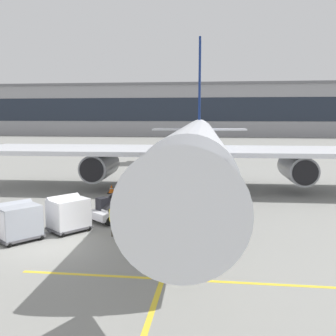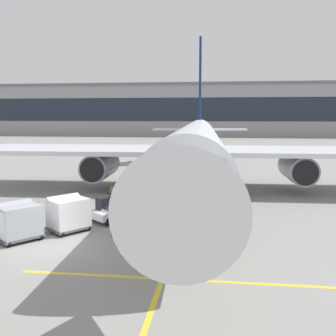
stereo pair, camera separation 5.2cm
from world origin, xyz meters
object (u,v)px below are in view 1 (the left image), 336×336
object	(u,v)px
parked_airplane	(197,145)
baggage_cart_lead	(68,213)
safety_cone_wingtip	(121,193)
ground_crew_by_carts	(113,217)
safety_cone_engine_keepout	(111,189)
baggage_cart_second	(18,221)
belt_loader	(122,204)
ground_crew_by_loader	(121,203)

from	to	relation	value
parked_airplane	baggage_cart_lead	world-z (taller)	parked_airplane
safety_cone_wingtip	ground_crew_by_carts	bearing A→B (deg)	-78.14
safety_cone_engine_keepout	safety_cone_wingtip	bearing A→B (deg)	-50.89
baggage_cart_second	safety_cone_engine_keepout	xyz separation A→B (m)	(1.46, 12.01, -0.66)
belt_loader	safety_cone_engine_keepout	size ratio (longest dim) A/B	6.67
ground_crew_by_carts	ground_crew_by_loader	bearing A→B (deg)	97.09
parked_airplane	baggage_cart_lead	xyz separation A→B (m)	(-6.22, -13.02, -2.73)
baggage_cart_lead	ground_crew_by_carts	bearing A→B (deg)	-11.13
baggage_cart_lead	safety_cone_engine_keepout	xyz separation A→B (m)	(-0.43, 10.23, -0.66)
ground_crew_by_loader	ground_crew_by_carts	size ratio (longest dim) A/B	1.00
baggage_cart_lead	ground_crew_by_loader	xyz separation A→B (m)	(2.23, 2.68, -0.00)
parked_airplane	belt_loader	bearing A→B (deg)	-111.11
ground_crew_by_carts	belt_loader	bearing A→B (deg)	96.17
ground_crew_by_loader	safety_cone_wingtip	distance (m)	6.47
ground_crew_by_loader	safety_cone_engine_keepout	size ratio (longest dim) A/B	2.48
baggage_cart_lead	belt_loader	bearing A→B (deg)	50.77
ground_crew_by_loader	safety_cone_wingtip	size ratio (longest dim) A/B	2.58
safety_cone_engine_keepout	ground_crew_by_loader	bearing A→B (deg)	-70.63
belt_loader	baggage_cart_lead	bearing A→B (deg)	-129.23
ground_crew_by_loader	safety_cone_engine_keepout	xyz separation A→B (m)	(-2.66, 7.55, -0.66)
parked_airplane	safety_cone_engine_keepout	bearing A→B (deg)	-157.25
belt_loader	safety_cone_wingtip	xyz separation A→B (m)	(-1.62, 6.13, -0.60)
baggage_cart_lead	ground_crew_by_carts	world-z (taller)	baggage_cart_lead
safety_cone_engine_keepout	safety_cone_wingtip	size ratio (longest dim) A/B	1.04
belt_loader	safety_cone_engine_keepout	distance (m)	7.95
parked_airplane	belt_loader	world-z (taller)	parked_airplane
baggage_cart_lead	safety_cone_wingtip	xyz separation A→B (m)	(0.64, 8.91, -0.67)
parked_airplane	safety_cone_engine_keepout	xyz separation A→B (m)	(-6.65, -2.79, -3.39)
safety_cone_engine_keepout	parked_airplane	bearing A→B (deg)	22.75
parked_airplane	baggage_cart_second	size ratio (longest dim) A/B	18.05
belt_loader	safety_cone_engine_keepout	bearing A→B (deg)	109.89
belt_loader	ground_crew_by_loader	size ratio (longest dim) A/B	2.69
baggage_cart_lead	ground_crew_by_carts	distance (m)	2.67
baggage_cart_lead	safety_cone_wingtip	world-z (taller)	baggage_cart_lead
belt_loader	baggage_cart_second	world-z (taller)	belt_loader
parked_airplane	belt_loader	distance (m)	11.33
belt_loader	safety_cone_wingtip	world-z (taller)	belt_loader
belt_loader	safety_cone_wingtip	bearing A→B (deg)	104.83
belt_loader	ground_crew_by_loader	world-z (taller)	belt_loader
parked_airplane	baggage_cart_second	xyz separation A→B (m)	(-8.11, -14.80, -2.73)
baggage_cart_second	belt_loader	bearing A→B (deg)	47.66
baggage_cart_second	baggage_cart_lead	bearing A→B (deg)	43.38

